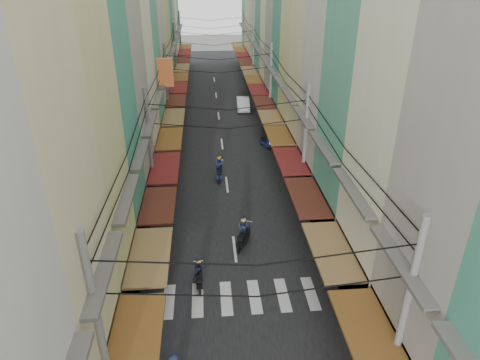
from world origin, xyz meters
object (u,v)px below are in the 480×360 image
white_car (243,109)px  traffic_sign (334,244)px  bicycle (338,201)px  market_umbrella (366,230)px

white_car → traffic_sign: bearing=-84.1°
bicycle → market_umbrella: (-0.70, -6.71, 2.17)m
bicycle → market_umbrella: market_umbrella is taller
market_umbrella → white_car: bearing=98.1°
white_car → market_umbrella: size_ratio=1.85×
white_car → bicycle: white_car is taller
white_car → traffic_sign: (1.95, -29.05, 2.15)m
white_car → market_umbrella: market_umbrella is taller
market_umbrella → traffic_sign: traffic_sign is taller
white_car → market_umbrella: bearing=-79.9°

